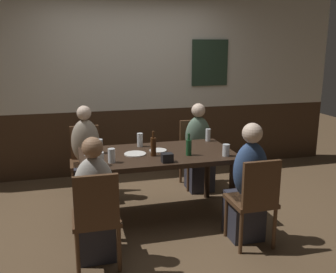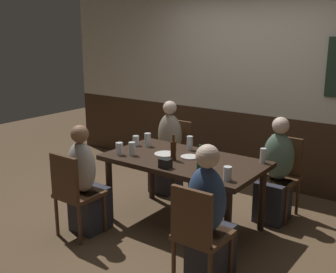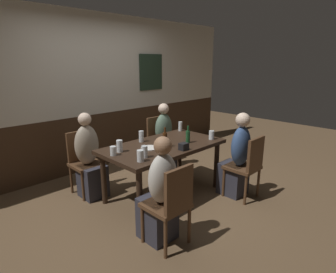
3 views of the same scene
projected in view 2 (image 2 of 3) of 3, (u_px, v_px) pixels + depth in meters
ground_plane at (183, 224)px, 4.52m from camera, size 12.00×12.00×0.00m
wall_back at (255, 87)px, 5.48m from camera, size 6.40×0.13×2.60m
dining_table at (184, 166)px, 4.35m from camera, size 1.65×0.90×0.74m
chair_left_near at (74, 190)px, 4.13m from camera, size 0.40×0.40×0.88m
chair_right_far at (281, 172)px, 4.66m from camera, size 0.40×0.40×0.88m
chair_left_far at (175, 150)px, 5.49m from camera, size 0.40×0.40×0.88m
chair_right_near at (198, 231)px, 3.30m from camera, size 0.40×0.40×0.88m
person_left_near at (86, 187)px, 4.27m from camera, size 0.34×0.37×1.14m
person_right_far at (276, 178)px, 4.53m from camera, size 0.34×0.37×1.14m
person_left_far at (168, 154)px, 5.36m from camera, size 0.34×0.37×1.17m
person_right_near at (209, 223)px, 3.43m from camera, size 0.34×0.37×1.18m
beer_glass_half at (263, 156)px, 4.18m from camera, size 0.06×0.06×0.15m
highball_clear at (136, 141)px, 4.82m from camera, size 0.07×0.07×0.11m
tumbler_water at (119, 149)px, 4.46m from camera, size 0.08×0.08×0.13m
tumbler_short at (190, 144)px, 4.63m from camera, size 0.07×0.07×0.16m
pint_glass_amber at (132, 149)px, 4.44m from camera, size 0.07×0.07×0.14m
beer_glass_tall at (148, 140)px, 4.78m from camera, size 0.07×0.07×0.15m
pint_glass_stout at (228, 174)px, 3.70m from camera, size 0.07×0.07×0.13m
beer_bottle_green at (200, 159)px, 4.00m from camera, size 0.06×0.06×0.24m
beer_bottle_brown at (173, 150)px, 4.27m from camera, size 0.06×0.06×0.27m
plate_white_large at (165, 154)px, 4.47m from camera, size 0.23×0.23×0.01m
plate_white_small at (190, 157)px, 4.37m from camera, size 0.19×0.19×0.01m
condiment_caddy at (165, 163)px, 4.04m from camera, size 0.11×0.09×0.09m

